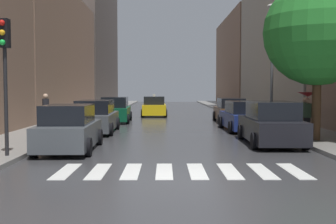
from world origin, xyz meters
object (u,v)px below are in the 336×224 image
parked_car_left_third (115,110)px  parked_car_right_third (230,111)px  traffic_light_left_corner (5,56)px  street_tree_right (318,32)px  pedestrian_foreground (304,113)px  lamp_post_right (272,56)px  parked_car_left_nearest (69,129)px  parked_car_right_nearest (271,124)px  parked_car_right_second (243,117)px  parked_car_left_second (96,117)px  pedestrian_near_tree (46,110)px  pedestrian_by_kerb (308,105)px  taxi_midroad (154,107)px

parked_car_left_third → parked_car_right_third: (7.76, -0.05, -0.03)m
traffic_light_left_corner → street_tree_right: bearing=19.2°
pedestrian_foreground → lamp_post_right: size_ratio=0.25×
parked_car_left_nearest → parked_car_right_nearest: bearing=-79.5°
street_tree_right → lamp_post_right: size_ratio=0.98×
parked_car_right_second → street_tree_right: 6.74m
parked_car_left_second → pedestrian_near_tree: size_ratio=2.61×
pedestrian_by_kerb → lamp_post_right: lamp_post_right is taller
pedestrian_near_tree → parked_car_right_second: bearing=2.3°
parked_car_left_third → pedestrian_by_kerb: 13.41m
parked_car_left_nearest → parked_car_left_third: size_ratio=0.96×
parked_car_right_third → taxi_midroad: 7.98m
parked_car_left_second → lamp_post_right: lamp_post_right is taller
pedestrian_foreground → pedestrian_by_kerb: size_ratio=0.86×
parked_car_left_second → street_tree_right: size_ratio=0.73×
street_tree_right → lamp_post_right: (-0.27, 6.09, -0.50)m
street_tree_right → lamp_post_right: bearing=92.6°
parked_car_right_nearest → lamp_post_right: size_ratio=0.70×
parked_car_left_nearest → pedestrian_near_tree: pedestrian_near_tree is taller
parked_car_right_nearest → taxi_midroad: size_ratio=1.10×
parked_car_right_third → pedestrian_foreground: 7.41m
pedestrian_near_tree → traffic_light_left_corner: size_ratio=0.43×
parked_car_right_third → parked_car_left_third: bearing=90.3°
parked_car_left_third → traffic_light_left_corner: 15.01m
parked_car_left_second → parked_car_right_nearest: size_ratio=1.01×
parked_car_right_second → parked_car_left_second: bearing=95.6°
parked_car_right_nearest → pedestrian_by_kerb: pedestrian_by_kerb is taller
parked_car_right_second → traffic_light_left_corner: 13.22m
lamp_post_right → pedestrian_by_kerb: bearing=-83.5°
pedestrian_near_tree → traffic_light_left_corner: bearing=-78.0°
taxi_midroad → lamp_post_right: bearing=-148.3°
parked_car_left_second → lamp_post_right: bearing=-79.8°
parked_car_left_nearest → pedestrian_by_kerb: bearing=-71.8°
pedestrian_by_kerb → traffic_light_left_corner: traffic_light_left_corner is taller
pedestrian_near_tree → pedestrian_by_kerb: 13.44m
parked_car_left_nearest → pedestrian_by_kerb: size_ratio=2.22×
parked_car_right_second → parked_car_right_third: (0.18, 5.57, 0.01)m
parked_car_right_second → pedestrian_by_kerb: bearing=-148.2°
parked_car_right_second → pedestrian_by_kerb: size_ratio=2.41×
parked_car_left_second → lamp_post_right: size_ratio=0.71×
parked_car_right_second → lamp_post_right: lamp_post_right is taller
taxi_midroad → street_tree_right: (7.13, -16.71, 3.82)m
taxi_midroad → street_tree_right: bearing=-158.0°
lamp_post_right → parked_car_right_second: bearing=-152.0°
parked_car_right_second → street_tree_right: (2.02, -5.17, 3.83)m
pedestrian_near_tree → parked_car_left_second: bearing=-17.7°
parked_car_right_second → pedestrian_foreground: (2.85, -1.34, 0.27)m
parked_car_left_nearest → parked_car_left_second: (-0.05, 6.12, -0.00)m
parked_car_left_second → pedestrian_near_tree: 3.11m
taxi_midroad → street_tree_right: street_tree_right is taller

